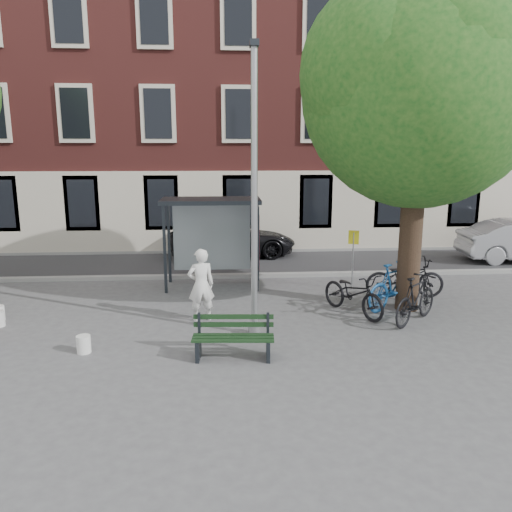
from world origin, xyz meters
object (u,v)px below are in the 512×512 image
object	(u,v)px
painter	(201,285)
car_dark	(232,238)
lamppost	(254,209)
bus_shelter	(225,222)
bike_b	(395,286)
bike_c	(353,293)
bike_a	(405,278)
bench	(233,339)
notice_sign	(353,248)
bike_d	(416,299)

from	to	relation	value
painter	car_dark	xyz separation A→B (m)	(0.90, 7.40, -0.21)
lamppost	bus_shelter	world-z (taller)	lamppost
bike_b	bike_c	size ratio (longest dim) A/B	0.98
painter	bike_a	world-z (taller)	painter
bench	bike_c	xyz separation A→B (m)	(3.02, 2.44, 0.17)
lamppost	bike_b	distance (m)	4.56
bike_a	bike_b	bearing A→B (deg)	151.24
bike_b	notice_sign	world-z (taller)	notice_sign
car_dark	bike_b	bearing A→B (deg)	-154.09
bus_shelter	painter	size ratio (longest dim) A/B	1.63
bike_d	notice_sign	size ratio (longest dim) A/B	1.10
bike_b	bike_d	size ratio (longest dim) A/B	1.05
painter	bike_d	world-z (taller)	painter
bike_b	bike_c	world-z (taller)	bike_b
painter	notice_sign	size ratio (longest dim) A/B	1.00
lamppost	bike_c	xyz separation A→B (m)	(2.53, 1.19, -2.24)
car_dark	bus_shelter	bearing A→B (deg)	171.51
bus_shelter	bike_c	bearing A→B (deg)	-42.89
painter	notice_sign	xyz separation A→B (m)	(4.27, 2.37, 0.36)
painter	bike_a	bearing A→B (deg)	-179.17
bike_b	car_dark	distance (m)	7.91
bench	bike_b	world-z (taller)	bike_b
bike_a	bike_d	xyz separation A→B (m)	(-0.48, -2.03, 0.01)
bike_c	bus_shelter	bearing A→B (deg)	108.55
bus_shelter	car_dark	world-z (taller)	bus_shelter
bike_c	bike_b	bearing A→B (deg)	-10.73
bike_a	car_dark	xyz separation A→B (m)	(-4.61, 5.89, 0.10)
bus_shelter	bike_a	bearing A→B (deg)	-17.94
bike_b	bike_c	bearing A→B (deg)	74.22
bike_a	bike_c	bearing A→B (deg)	131.03
lamppost	car_dark	size ratio (longest dim) A/B	1.28
lamppost	bike_d	size ratio (longest dim) A/B	3.19
bike_c	car_dark	xyz separation A→B (m)	(-2.82, 7.21, 0.12)
bus_shelter	notice_sign	world-z (taller)	bus_shelter
painter	bike_c	size ratio (longest dim) A/B	0.85
car_dark	notice_sign	world-z (taller)	notice_sign
bench	bike_a	bearing A→B (deg)	41.91
bike_c	notice_sign	distance (m)	2.35
notice_sign	bike_c	bearing A→B (deg)	-82.49
bus_shelter	bike_d	distance (m)	5.88
painter	bike_c	xyz separation A→B (m)	(3.73, 0.19, -0.33)
bike_c	notice_sign	bearing A→B (deg)	47.52
painter	bike_d	bearing A→B (deg)	159.64
notice_sign	painter	bearing A→B (deg)	-129.53
bike_a	car_dark	size ratio (longest dim) A/B	0.45
bike_a	bike_d	size ratio (longest dim) A/B	1.12
lamppost	bike_d	xyz separation A→B (m)	(3.83, 0.49, -2.21)
bike_b	car_dark	size ratio (longest dim) A/B	0.42
bike_a	bike_b	size ratio (longest dim) A/B	1.06
painter	bike_a	xyz separation A→B (m)	(5.51, 1.51, -0.31)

